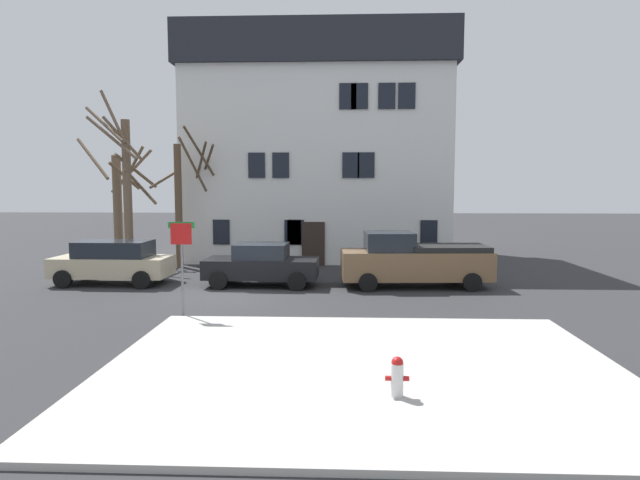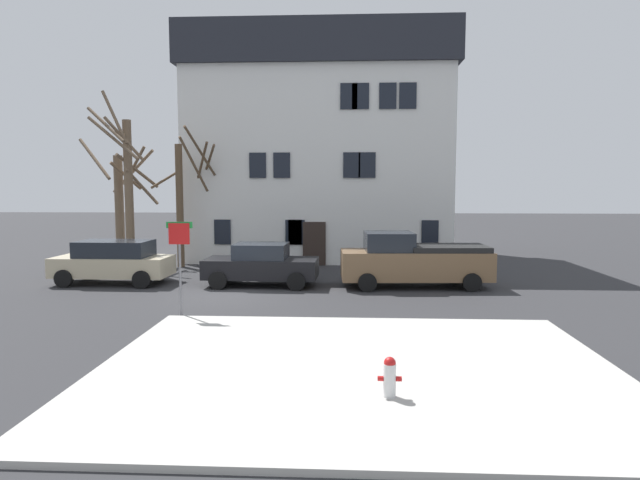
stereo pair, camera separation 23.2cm
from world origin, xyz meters
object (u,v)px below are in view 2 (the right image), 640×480
fire_hydrant (390,376)px  tree_bare_far (184,196)px  building_main (320,147)px  street_sign_pole (180,251)px  car_beige_wagon (113,261)px  tree_bare_mid (127,185)px  tree_bare_near (121,202)px  car_black_sedan (261,264)px  pickup_truck_brown (414,261)px  bicycle_leaning (132,261)px

fire_hydrant → tree_bare_far: bearing=117.6°
building_main → street_sign_pole: building_main is taller
car_beige_wagon → fire_hydrant: bearing=-49.2°
tree_bare_mid → tree_bare_far: size_ratio=1.24×
tree_bare_near → street_sign_pole: (5.96, -10.28, -1.11)m
car_beige_wagon → street_sign_pole: (4.34, -5.48, 1.07)m
building_main → tree_bare_near: 10.68m
tree_bare_mid → car_black_sedan: size_ratio=1.84×
tree_bare_near → street_sign_pole: tree_bare_near is taller
car_beige_wagon → tree_bare_mid: bearing=102.7°
building_main → tree_bare_near: size_ratio=2.27×
tree_bare_mid → street_sign_pole: bearing=-60.2°
pickup_truck_brown → bicycle_leaning: size_ratio=3.37×
tree_bare_mid → pickup_truck_brown: (12.41, -3.55, -2.86)m
tree_bare_far → car_black_sedan: (4.41, -4.80, -2.52)m
building_main → fire_hydrant: building_main is taller
tree_bare_far → tree_bare_mid: bearing=-151.2°
tree_bare_mid → bicycle_leaning: bearing=99.4°
tree_bare_far → car_beige_wagon: (-1.42, -4.70, -2.45)m
car_beige_wagon → car_black_sedan: bearing=-1.0°
car_black_sedan → pickup_truck_brown: bearing=0.4°
tree_bare_far → car_beige_wagon: size_ratio=1.45×
tree_bare_near → pickup_truck_brown: 14.26m
car_black_sedan → bicycle_leaning: size_ratio=2.58×
car_black_sedan → street_sign_pole: street_sign_pole is taller
building_main → car_beige_wagon: bearing=-128.9°
tree_bare_near → car_beige_wagon: 5.51m
car_beige_wagon → pickup_truck_brown: pickup_truck_brown is taller
tree_bare_far → pickup_truck_brown: 11.50m
car_black_sedan → bicycle_leaning: bearing=148.9°
bicycle_leaning → tree_bare_near: bearing=130.9°
tree_bare_mid → car_black_sedan: tree_bare_mid is taller
car_beige_wagon → car_black_sedan: (5.83, -0.10, -0.07)m
pickup_truck_brown → fire_hydrant: 11.55m
tree_bare_mid → bicycle_leaning: 3.53m
building_main → tree_bare_near: (-9.20, -4.61, -2.85)m
tree_bare_far → building_main: bearing=37.4°
building_main → car_black_sedan: building_main is taller
tree_bare_near → pickup_truck_brown: size_ratio=1.06×
tree_bare_mid → car_beige_wagon: 4.65m
tree_bare_mid → bicycle_leaning: tree_bare_mid is taller
bicycle_leaning → pickup_truck_brown: bearing=-17.7°
tree_bare_mid → car_black_sedan: bearing=-28.5°
tree_bare_near → fire_hydrant: tree_bare_near is taller
tree_bare_far → bicycle_leaning: (-2.28, -0.77, -2.97)m
street_sign_pole → tree_bare_mid: bearing=119.8°
building_main → fire_hydrant: 21.70m
building_main → car_beige_wagon: (-7.59, -9.41, -5.02)m
fire_hydrant → bicycle_leaning: bearing=124.9°
tree_bare_near → tree_bare_far: (3.04, -0.10, 0.28)m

